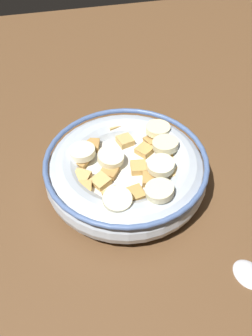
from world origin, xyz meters
The scene contains 2 objects.
ground_plane centered at (0.00, 0.00, -1.00)cm, with size 98.95×98.95×2.00cm, color brown.
cereal_bowl centered at (-0.03, 0.02, 2.52)cm, with size 18.92×18.92×5.64cm.
Camera 1 is at (6.80, 29.97, 35.61)cm, focal length 41.29 mm.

